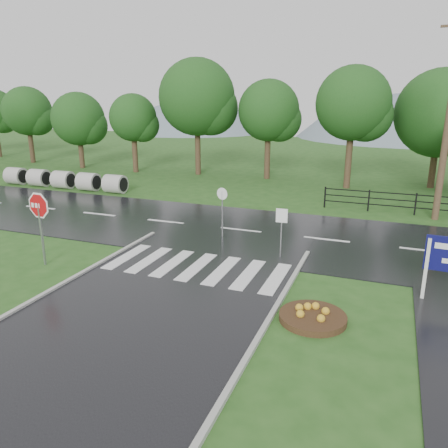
% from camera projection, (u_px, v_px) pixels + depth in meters
% --- Properties ---
extents(ground, '(120.00, 120.00, 0.00)m').
position_uv_depth(ground, '(119.00, 334.00, 11.65)').
color(ground, '#244F1A').
rests_on(ground, ground).
extents(main_road, '(90.00, 8.00, 0.04)m').
position_uv_depth(main_road, '(241.00, 231.00, 20.60)').
color(main_road, black).
rests_on(main_road, ground).
extents(crosswalk, '(6.50, 2.80, 0.02)m').
position_uv_depth(crosswalk, '(197.00, 267.00, 16.11)').
color(crosswalk, silver).
rests_on(crosswalk, ground).
extents(fence_west, '(9.58, 0.08, 1.20)m').
position_uv_depth(fence_west, '(416.00, 202.00, 23.11)').
color(fence_west, black).
rests_on(fence_west, ground).
extents(hills, '(102.00, 48.00, 48.00)m').
position_uv_depth(hills, '(366.00, 231.00, 73.04)').
color(hills, slate).
rests_on(hills, ground).
extents(treeline, '(83.20, 5.20, 10.00)m').
position_uv_depth(treeline, '(314.00, 181.00, 32.80)').
color(treeline, '#154013').
rests_on(treeline, ground).
extents(culvert_pipes, '(9.70, 1.20, 1.20)m').
position_uv_depth(culvert_pipes, '(63.00, 180.00, 29.94)').
color(culvert_pipes, '#9E9B93').
rests_on(culvert_pipes, ground).
extents(stop_sign, '(1.31, 0.15, 2.95)m').
position_uv_depth(stop_sign, '(39.00, 212.00, 15.89)').
color(stop_sign, '#939399').
rests_on(stop_sign, ground).
extents(flower_bed, '(1.90, 1.90, 0.38)m').
position_uv_depth(flower_bed, '(313.00, 316.00, 12.31)').
color(flower_bed, '#332111').
rests_on(flower_bed, ground).
extents(reg_sign_small, '(0.45, 0.06, 2.01)m').
position_uv_depth(reg_sign_small, '(282.00, 223.00, 16.70)').
color(reg_sign_small, '#939399').
rests_on(reg_sign_small, ground).
extents(reg_sign_round, '(0.52, 0.13, 2.29)m').
position_uv_depth(reg_sign_round, '(222.00, 207.00, 19.18)').
color(reg_sign_round, '#939399').
rests_on(reg_sign_round, ground).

